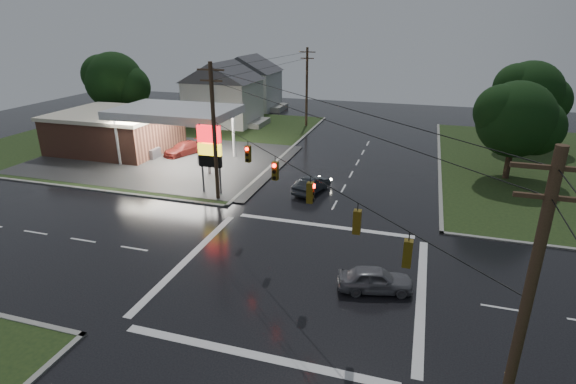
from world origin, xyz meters
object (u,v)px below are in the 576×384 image
(pylon_sign, at_px, (210,148))
(utility_pole_nw, at_px, (214,131))
(utility_pole_n, at_px, (307,86))
(gas_station, at_px, (124,129))
(tree_ne_near, at_px, (518,120))
(utility_pole_se, at_px, (523,321))
(car_pump, at_px, (184,149))
(house_near, at_px, (223,92))
(car_north, at_px, (312,185))
(house_far, at_px, (249,82))
(car_crossing, at_px, (375,279))
(tree_nw_behind, at_px, (115,81))
(tree_ne_far, at_px, (531,94))

(pylon_sign, distance_m, utility_pole_nw, 2.22)
(utility_pole_n, bearing_deg, gas_station, -131.47)
(gas_station, xyz_separation_m, tree_ne_near, (39.82, 2.29, 3.01))
(utility_pole_se, distance_m, car_pump, 41.30)
(house_near, bearing_deg, car_north, -50.90)
(tree_ne_near, height_order, car_north, tree_ne_near)
(pylon_sign, distance_m, house_far, 39.21)
(gas_station, xyz_separation_m, utility_pole_n, (16.18, 18.30, 2.92))
(car_north, bearing_deg, car_crossing, 134.40)
(tree_nw_behind, distance_m, car_pump, 18.83)
(car_crossing, bearing_deg, utility_pole_nw, 41.36)
(pylon_sign, distance_m, utility_pole_n, 27.56)
(gas_station, height_order, utility_pole_se, utility_pole_se)
(pylon_sign, bearing_deg, car_crossing, -35.64)
(utility_pole_nw, bearing_deg, utility_pole_n, 90.00)
(tree_nw_behind, bearing_deg, car_pump, -32.59)
(tree_ne_near, distance_m, car_north, 19.39)
(gas_station, relative_size, tree_ne_near, 2.92)
(house_far, distance_m, tree_ne_far, 41.57)
(utility_pole_se, relative_size, utility_pole_n, 1.05)
(utility_pole_se, xyz_separation_m, house_near, (-30.45, 45.50, -1.32))
(house_far, height_order, tree_nw_behind, tree_nw_behind)
(tree_ne_far, relative_size, car_north, 2.33)
(gas_station, xyz_separation_m, house_near, (4.73, 16.30, 1.86))
(car_pump, bearing_deg, car_north, -0.35)
(car_crossing, bearing_deg, tree_ne_near, -37.10)
(gas_station, xyz_separation_m, house_far, (3.73, 28.30, 1.86))
(pylon_sign, distance_m, tree_ne_far, 36.35)
(tree_nw_behind, bearing_deg, tree_ne_far, 4.49)
(house_near, xyz_separation_m, car_north, (18.47, -22.73, -3.71))
(gas_station, distance_m, house_near, 17.07)
(gas_station, distance_m, tree_ne_far, 45.29)
(tree_nw_behind, bearing_deg, utility_pole_se, -42.34)
(tree_ne_near, bearing_deg, car_pump, -177.03)
(house_far, xyz_separation_m, tree_ne_near, (36.09, -26.01, 1.16))
(pylon_sign, height_order, car_north, pylon_sign)
(utility_pole_se, relative_size, tree_ne_near, 1.22)
(pylon_sign, height_order, car_pump, pylon_sign)
(utility_pole_nw, distance_m, car_north, 9.42)
(utility_pole_n, relative_size, house_near, 0.95)
(utility_pole_se, height_order, tree_ne_far, utility_pole_se)
(pylon_sign, xyz_separation_m, house_near, (-10.45, 25.50, 0.39))
(utility_pole_n, bearing_deg, house_near, -170.09)
(tree_nw_behind, xyz_separation_m, car_pump, (15.18, -9.70, -5.48))
(house_near, bearing_deg, gas_station, -106.17)
(tree_nw_behind, height_order, tree_ne_near, tree_nw_behind)
(tree_nw_behind, distance_m, car_crossing, 49.19)
(car_north, bearing_deg, car_pump, -6.42)
(house_near, xyz_separation_m, car_crossing, (25.49, -36.28, -3.71))
(tree_nw_behind, bearing_deg, utility_pole_n, 18.21)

